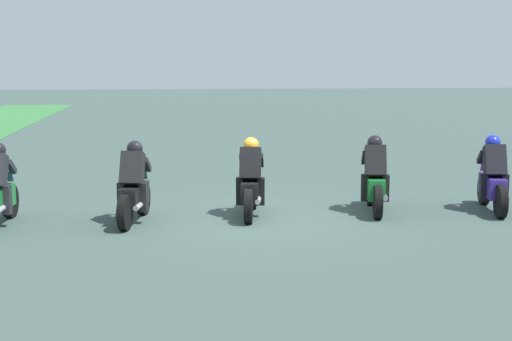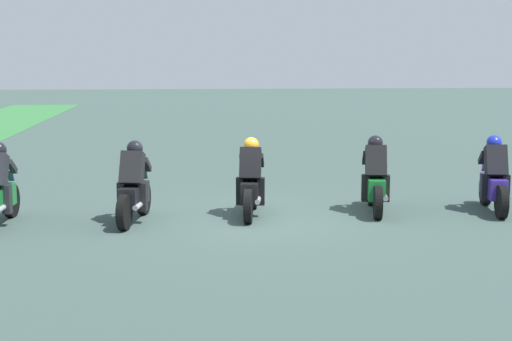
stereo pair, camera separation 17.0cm
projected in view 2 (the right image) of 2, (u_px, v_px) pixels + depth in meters
name	position (u px, v px, depth m)	size (l,w,h in m)	color
ground_plane	(258.00, 219.00, 14.61)	(120.00, 120.00, 0.00)	#394D47
rider_lane_a	(494.00, 180.00, 15.19)	(2.03, 0.61, 1.51)	black
rider_lane_b	(375.00, 181.00, 15.14)	(2.04, 0.60, 1.51)	black
rider_lane_c	(251.00, 184.00, 14.79)	(2.04, 0.60, 1.51)	black
rider_lane_d	(134.00, 189.00, 14.22)	(2.03, 0.62, 1.51)	black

